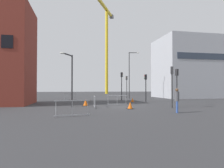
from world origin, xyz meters
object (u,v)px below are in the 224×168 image
object	(u,v)px
traffic_light_crosswalk	(127,83)
traffic_cone_by_barrier	(86,103)
pedestrian_walking	(177,98)
traffic_cone_striped	(130,106)
traffic_light_verge	(177,81)
streetlamp_tall	(130,72)
traffic_light_median	(146,83)
traffic_light_far	(122,82)
streetlamp_short	(70,74)
traffic_cone_orange	(132,100)
traffic_light_near	(172,80)
construction_crane	(106,37)

from	to	relation	value
traffic_light_crosswalk	traffic_cone_by_barrier	size ratio (longest dim) A/B	6.01
pedestrian_walking	traffic_cone_striped	world-z (taller)	pedestrian_walking
traffic_light_verge	streetlamp_tall	bearing A→B (deg)	93.87
traffic_light_crosswalk	pedestrian_walking	distance (m)	21.64
traffic_light_median	traffic_light_far	world-z (taller)	traffic_light_far
traffic_light_median	traffic_cone_striped	size ratio (longest dim) A/B	5.91
streetlamp_tall	streetlamp_short	distance (m)	16.85
streetlamp_short	traffic_light_crosswalk	bearing A→B (deg)	57.47
traffic_light_verge	traffic_cone_orange	bearing A→B (deg)	114.60
traffic_light_median	traffic_cone_by_barrier	xyz separation A→B (m)	(-8.37, -4.37, -2.20)
traffic_light_near	traffic_cone_by_barrier	world-z (taller)	traffic_light_near
traffic_light_far	traffic_cone_striped	world-z (taller)	traffic_light_far
traffic_light_verge	traffic_light_median	distance (m)	6.45
traffic_light_near	traffic_cone_striped	bearing A→B (deg)	-179.00
traffic_light_median	traffic_light_crosswalk	size ratio (longest dim) A/B	0.91
traffic_light_median	streetlamp_tall	bearing A→B (deg)	89.34
traffic_cone_striped	streetlamp_short	bearing A→B (deg)	154.40
pedestrian_walking	traffic_cone_orange	world-z (taller)	pedestrian_walking
traffic_cone_by_barrier	traffic_light_median	bearing A→B (deg)	27.58
streetlamp_short	traffic_light_crosswalk	size ratio (longest dim) A/B	1.27
traffic_light_verge	traffic_cone_striped	distance (m)	6.39
traffic_light_median	traffic_cone_by_barrier	world-z (taller)	traffic_light_median
traffic_light_verge	pedestrian_walking	bearing A→B (deg)	-119.28
pedestrian_walking	streetlamp_short	bearing A→B (deg)	143.56
streetlamp_short	traffic_light_verge	xyz separation A→B (m)	(10.98, -0.66, -0.62)
traffic_light_far	pedestrian_walking	xyz separation A→B (m)	(0.52, -15.51, -1.77)
construction_crane	traffic_light_near	size ratio (longest dim) A/B	7.08
traffic_light_far	traffic_light_near	world-z (taller)	traffic_light_far
traffic_light_crosswalk	traffic_light_near	size ratio (longest dim) A/B	1.05
traffic_cone_by_barrier	traffic_cone_striped	size ratio (longest dim) A/B	1.08
streetlamp_short	traffic_light_median	distance (m)	11.47
traffic_light_crosswalk	pedestrian_walking	xyz separation A→B (m)	(-1.90, -21.49, -1.65)
streetlamp_short	traffic_light_near	distance (m)	9.79
streetlamp_tall	traffic_light_near	bearing A→B (deg)	-92.05
construction_crane	traffic_cone_orange	size ratio (longest dim) A/B	50.60
streetlamp_short	traffic_light_far	xyz separation A→B (m)	(7.51, 9.58, -0.38)
traffic_cone_orange	traffic_cone_striped	distance (m)	8.71
traffic_light_crosswalk	traffic_light_near	xyz separation A→B (m)	(-0.48, -18.05, -0.11)
traffic_light_median	traffic_light_far	xyz separation A→B (m)	(-2.42, 3.88, 0.33)
traffic_light_verge	traffic_light_median	size ratio (longest dim) A/B	1.04
traffic_light_verge	traffic_light_crosswalk	bearing A→B (deg)	93.70
streetlamp_tall	pedestrian_walking	xyz separation A→B (m)	(-1.99, -19.39, -3.67)
streetlamp_tall	traffic_cone_by_barrier	distance (m)	15.44
traffic_light_near	traffic_cone_orange	world-z (taller)	traffic_light_near
traffic_light_far	traffic_light_crosswalk	bearing A→B (deg)	68.00
pedestrian_walking	traffic_cone_orange	distance (m)	11.67
streetlamp_short	traffic_light_verge	bearing A→B (deg)	-3.45
construction_crane	pedestrian_walking	bearing A→B (deg)	-92.80
streetlamp_tall	traffic_light_crosswalk	size ratio (longest dim) A/B	2.00
traffic_light_far	pedestrian_walking	bearing A→B (deg)	-88.09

